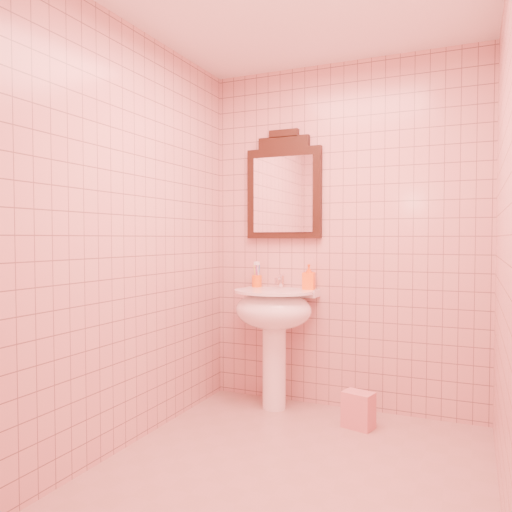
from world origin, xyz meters
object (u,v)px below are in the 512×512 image
at_px(mirror, 284,188).
at_px(towel, 358,410).
at_px(pedestal_sink, 274,318).
at_px(toothbrush_cup, 257,281).
at_px(soap_dispenser, 309,277).

distance_m(mirror, towel, 1.66).
distance_m(pedestal_sink, mirror, 0.97).
height_order(toothbrush_cup, soap_dispenser, soap_dispenser).
bearing_deg(toothbrush_cup, pedestal_sink, -36.72).
xyz_separation_m(mirror, towel, (0.64, -0.32, -1.49)).
height_order(pedestal_sink, towel, pedestal_sink).
bearing_deg(soap_dispenser, pedestal_sink, -153.75).
bearing_deg(towel, mirror, 153.30).
relative_size(toothbrush_cup, towel, 0.73).
xyz_separation_m(mirror, toothbrush_cup, (-0.20, -0.05, -0.70)).
xyz_separation_m(toothbrush_cup, towel, (0.84, -0.27, -0.79)).
bearing_deg(mirror, toothbrush_cup, -164.78).
height_order(pedestal_sink, mirror, mirror).
height_order(toothbrush_cup, towel, toothbrush_cup).
bearing_deg(pedestal_sink, towel, -10.73).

